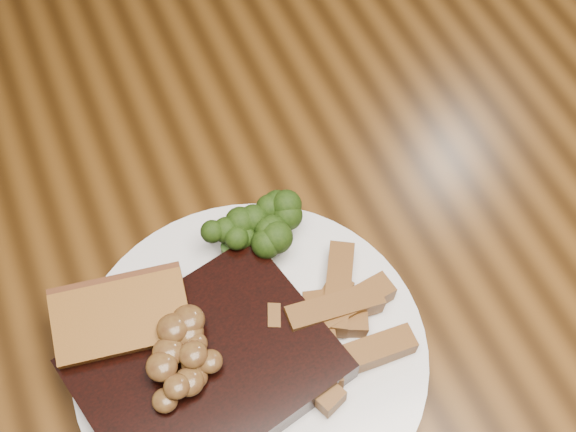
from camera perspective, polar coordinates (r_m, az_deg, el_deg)
name	(u,v)px	position (r m, az deg, el deg)	size (l,w,h in m)	color
dining_table	(290,300)	(0.75, 0.12, -6.02)	(1.60, 0.90, 0.75)	#4C2D0F
chair_far	(73,78)	(1.23, -15.06, 9.45)	(0.51, 0.51, 0.82)	black
plate	(251,358)	(0.62, -2.63, -10.05)	(0.27, 0.27, 0.01)	silver
steak	(206,370)	(0.60, -5.83, -10.81)	(0.18, 0.13, 0.03)	black
mushroom_pile	(194,359)	(0.57, -6.71, -10.09)	(0.07, 0.07, 0.03)	brown
garlic_bread	(127,330)	(0.62, -11.41, -7.95)	(0.10, 0.05, 0.02)	brown
potato_wedges	(336,331)	(0.61, 3.41, -8.17)	(0.10, 0.10, 0.02)	brown
broccoli_cluster	(258,240)	(0.63, -2.16, -1.70)	(0.07, 0.07, 0.04)	#21380C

